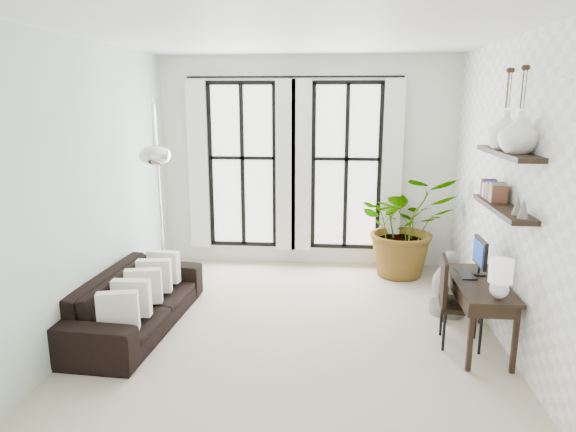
# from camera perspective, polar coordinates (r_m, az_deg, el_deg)

# --- Properties ---
(floor) EXTENTS (5.00, 5.00, 0.00)m
(floor) POSITION_cam_1_polar(r_m,az_deg,el_deg) (5.96, 0.64, -12.64)
(floor) COLOR beige
(floor) RESTS_ON ground
(ceiling) EXTENTS (5.00, 5.00, 0.00)m
(ceiling) POSITION_cam_1_polar(r_m,az_deg,el_deg) (5.41, 0.73, 19.60)
(ceiling) COLOR white
(ceiling) RESTS_ON wall_back
(wall_left) EXTENTS (0.00, 5.00, 5.00)m
(wall_left) POSITION_cam_1_polar(r_m,az_deg,el_deg) (6.07, -21.05, 2.85)
(wall_left) COLOR silver
(wall_left) RESTS_ON floor
(wall_right) EXTENTS (0.00, 5.00, 5.00)m
(wall_right) POSITION_cam_1_polar(r_m,az_deg,el_deg) (5.74, 23.69, 2.09)
(wall_right) COLOR white
(wall_right) RESTS_ON floor
(wall_back) EXTENTS (4.50, 0.00, 4.50)m
(wall_back) POSITION_cam_1_polar(r_m,az_deg,el_deg) (7.93, 2.13, 5.89)
(wall_back) COLOR white
(wall_back) RESTS_ON floor
(windows) EXTENTS (3.26, 0.13, 2.65)m
(windows) POSITION_cam_1_polar(r_m,az_deg,el_deg) (7.88, 0.64, 5.56)
(windows) COLOR white
(windows) RESTS_ON wall_back
(wall_shelves) EXTENTS (0.25, 1.30, 0.60)m
(wall_shelves) POSITION_cam_1_polar(r_m,az_deg,el_deg) (5.55, 22.85, 3.17)
(wall_shelves) COLOR black
(wall_shelves) RESTS_ON wall_right
(sofa) EXTENTS (1.00, 2.25, 0.64)m
(sofa) POSITION_cam_1_polar(r_m,az_deg,el_deg) (6.17, -16.52, -9.01)
(sofa) COLOR black
(sofa) RESTS_ON floor
(throw_pillows) EXTENTS (0.40, 1.52, 0.40)m
(throw_pillows) POSITION_cam_1_polar(r_m,az_deg,el_deg) (6.07, -15.74, -7.52)
(throw_pillows) COLOR white
(throw_pillows) RESTS_ON sofa
(plant) EXTENTS (1.52, 1.36, 1.52)m
(plant) POSITION_cam_1_polar(r_m,az_deg,el_deg) (7.70, 12.89, -1.00)
(plant) COLOR #2D7228
(plant) RESTS_ON floor
(desk) EXTENTS (0.51, 1.21, 1.11)m
(desk) POSITION_cam_1_polar(r_m,az_deg,el_deg) (5.68, 20.64, -7.37)
(desk) COLOR black
(desk) RESTS_ON floor
(desk_chair) EXTENTS (0.50, 0.50, 0.95)m
(desk_chair) POSITION_cam_1_polar(r_m,az_deg,el_deg) (5.73, 17.94, -8.48)
(desk_chair) COLOR black
(desk_chair) RESTS_ON floor
(arc_lamp) EXTENTS (0.76, 1.57, 2.56)m
(arc_lamp) POSITION_cam_1_polar(r_m,az_deg,el_deg) (6.34, -14.48, 7.12)
(arc_lamp) COLOR silver
(arc_lamp) RESTS_ON floor
(buddha) EXTENTS (0.44, 0.44, 0.79)m
(buddha) POSITION_cam_1_polar(r_m,az_deg,el_deg) (6.59, 17.41, -7.56)
(buddha) COLOR slate
(buddha) RESTS_ON floor
(vase_a) EXTENTS (0.37, 0.37, 0.38)m
(vase_a) POSITION_cam_1_polar(r_m,az_deg,el_deg) (5.23, 24.31, 8.45)
(vase_a) COLOR white
(vase_a) RESTS_ON shelf_upper
(vase_b) EXTENTS (0.37, 0.37, 0.38)m
(vase_b) POSITION_cam_1_polar(r_m,az_deg,el_deg) (5.60, 23.00, 8.80)
(vase_b) COLOR white
(vase_b) RESTS_ON shelf_upper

